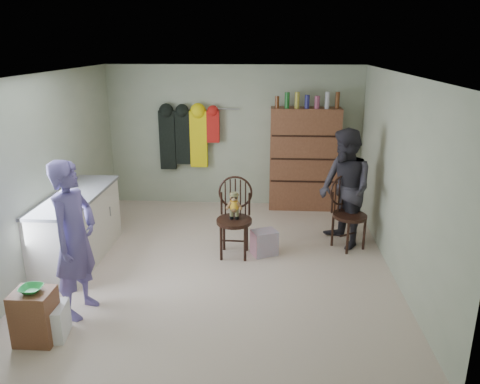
# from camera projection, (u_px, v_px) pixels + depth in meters

# --- Properties ---
(ground_plane) EXTENTS (5.00, 5.00, 0.00)m
(ground_plane) POSITION_uv_depth(u_px,v_px,m) (221.00, 262.00, 6.37)
(ground_plane) COLOR beige
(ground_plane) RESTS_ON ground
(room_walls) EXTENTS (5.00, 5.00, 5.00)m
(room_walls) POSITION_uv_depth(u_px,v_px,m) (223.00, 141.00, 6.39)
(room_walls) COLOR #A7AE91
(room_walls) RESTS_ON ground
(counter) EXTENTS (0.64, 1.86, 0.94)m
(counter) POSITION_uv_depth(u_px,v_px,m) (77.00, 227.00, 6.34)
(counter) COLOR silver
(counter) RESTS_ON ground
(stool) EXTENTS (0.38, 0.33, 0.55)m
(stool) POSITION_uv_depth(u_px,v_px,m) (35.00, 316.00, 4.63)
(stool) COLOR brown
(stool) RESTS_ON ground
(bowl) EXTENTS (0.22, 0.22, 0.05)m
(bowl) POSITION_uv_depth(u_px,v_px,m) (31.00, 289.00, 4.54)
(bowl) COLOR green
(bowl) RESTS_ON stool
(plastic_tub) EXTENTS (0.41, 0.39, 0.34)m
(plastic_tub) POSITION_uv_depth(u_px,v_px,m) (48.00, 322.00, 4.72)
(plastic_tub) COLOR white
(plastic_tub) RESTS_ON ground
(chair_front) EXTENTS (0.50, 0.50, 1.11)m
(chair_front) POSITION_uv_depth(u_px,v_px,m) (235.00, 212.00, 6.45)
(chair_front) COLOR black
(chair_front) RESTS_ON ground
(chair_far) EXTENTS (0.65, 0.65, 1.06)m
(chair_far) POSITION_uv_depth(u_px,v_px,m) (347.00, 210.00, 6.71)
(chair_far) COLOR black
(chair_far) RESTS_ON ground
(striped_bag) EXTENTS (0.41, 0.38, 0.35)m
(striped_bag) POSITION_uv_depth(u_px,v_px,m) (264.00, 243.00, 6.57)
(striped_bag) COLOR #E5727F
(striped_bag) RESTS_ON ground
(person_left) EXTENTS (0.53, 0.70, 1.74)m
(person_left) POSITION_uv_depth(u_px,v_px,m) (75.00, 239.00, 4.96)
(person_left) COLOR #5D5094
(person_left) RESTS_ON ground
(person_right) EXTENTS (0.92, 1.02, 1.73)m
(person_right) POSITION_uv_depth(u_px,v_px,m) (345.00, 189.00, 6.68)
(person_right) COLOR #2D2B33
(person_right) RESTS_ON ground
(dresser) EXTENTS (1.20, 0.39, 2.08)m
(dresser) POSITION_uv_depth(u_px,v_px,m) (304.00, 159.00, 8.20)
(dresser) COLOR brown
(dresser) RESTS_ON ground
(coat_rack) EXTENTS (1.42, 0.12, 1.09)m
(coat_rack) POSITION_uv_depth(u_px,v_px,m) (187.00, 137.00, 8.30)
(coat_rack) COLOR #99999E
(coat_rack) RESTS_ON ground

